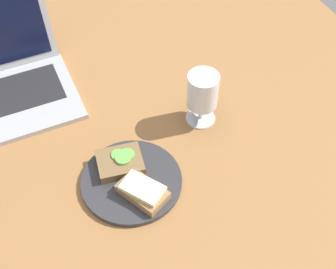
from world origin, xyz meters
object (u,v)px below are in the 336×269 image
object	(u,v)px
plate	(132,181)
sandwich_with_cheese	(143,191)
sandwich_with_cucumber	(120,162)
wine_glass	(203,92)
laptop	(0,75)

from	to	relation	value
plate	sandwich_with_cheese	xyz separation A→B (cm)	(0.82, -4.38, 1.94)
sandwich_with_cucumber	wine_glass	world-z (taller)	wine_glass
sandwich_with_cucumber	sandwich_with_cheese	distance (cm)	8.93
sandwich_with_cucumber	laptop	world-z (taller)	laptop
wine_glass	plate	bearing A→B (deg)	-154.20
wine_glass	laptop	bearing A→B (deg)	144.58
plate	laptop	size ratio (longest dim) A/B	0.66
sandwich_with_cucumber	laptop	bearing A→B (deg)	117.48
sandwich_with_cheese	wine_glass	size ratio (longest dim) A/B	0.87
plate	laptop	world-z (taller)	laptop
sandwich_with_cucumber	sandwich_with_cheese	bearing A→B (deg)	-79.95
sandwich_with_cheese	wine_glass	bearing A→B (deg)	35.56
sandwich_with_cucumber	sandwich_with_cheese	world-z (taller)	sandwich_with_cheese
sandwich_with_cheese	laptop	world-z (taller)	laptop
sandwich_with_cheese	sandwich_with_cucumber	bearing A→B (deg)	100.05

